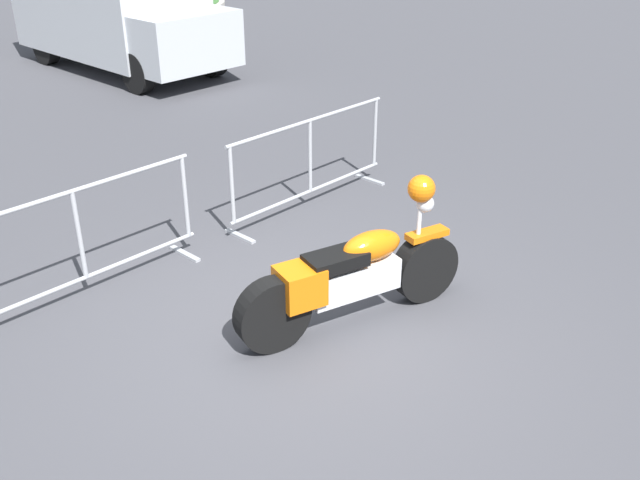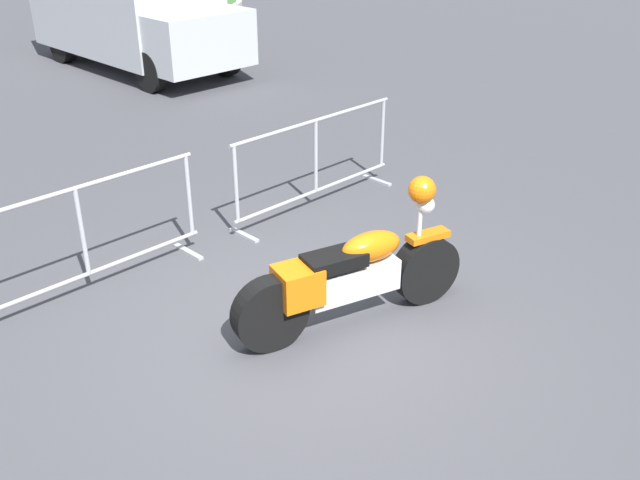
{
  "view_description": "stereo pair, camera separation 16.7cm",
  "coord_description": "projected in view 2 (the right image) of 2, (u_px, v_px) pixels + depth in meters",
  "views": [
    {
      "loc": [
        -3.41,
        -3.62,
        3.46
      ],
      "look_at": [
        0.47,
        0.29,
        0.65
      ],
      "focal_mm": 40.0,
      "sensor_mm": 36.0,
      "label": 1
    },
    {
      "loc": [
        -3.29,
        -3.74,
        3.46
      ],
      "look_at": [
        0.47,
        0.29,
        0.65
      ],
      "focal_mm": 40.0,
      "sensor_mm": 36.0,
      "label": 2
    }
  ],
  "objects": [
    {
      "name": "delivery_van",
      "position": [
        130.0,
        4.0,
        14.01
      ],
      "size": [
        2.16,
        5.07,
        2.31
      ],
      "rotation": [
        0.0,
        0.0,
        -1.53
      ],
      "color": "#B2B7BC",
      "rests_on": "ground"
    },
    {
      "name": "motorcycle",
      "position": [
        352.0,
        275.0,
        6.01
      ],
      "size": [
        2.15,
        0.71,
        1.23
      ],
      "rotation": [
        0.0,
        0.0,
        -0.25
      ],
      "color": "black",
      "rests_on": "ground"
    },
    {
      "name": "ground_plane",
      "position": [
        303.0,
        337.0,
        6.01
      ],
      "size": [
        120.0,
        120.0,
        0.0
      ],
      "primitive_type": "plane",
      "color": "#424247"
    },
    {
      "name": "crowd_barrier_far",
      "position": [
        316.0,
        162.0,
        8.14
      ],
      "size": [
        2.43,
        0.52,
        1.07
      ],
      "rotation": [
        0.0,
        0.0,
        0.04
      ],
      "color": "#9EA0A5",
      "rests_on": "ground"
    },
    {
      "name": "crowd_barrier_near",
      "position": [
        83.0,
        239.0,
        6.41
      ],
      "size": [
        2.43,
        0.52,
        1.07
      ],
      "rotation": [
        0.0,
        0.0,
        0.04
      ],
      "color": "#9EA0A5",
      "rests_on": "ground"
    }
  ]
}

